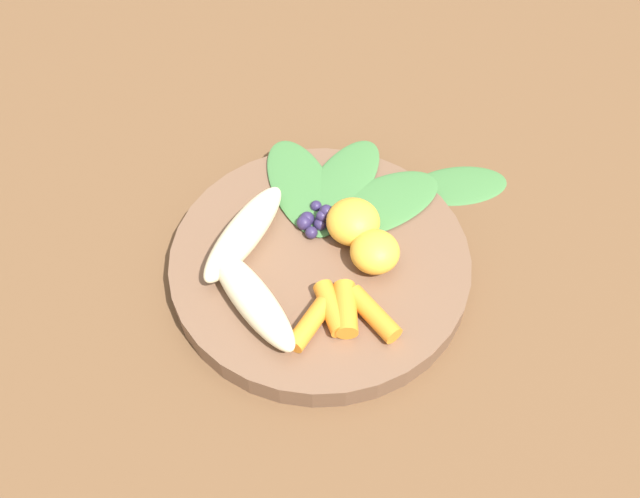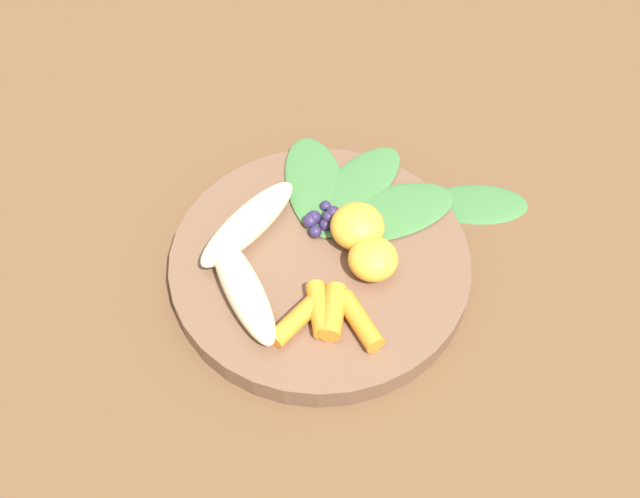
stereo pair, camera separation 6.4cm
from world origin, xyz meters
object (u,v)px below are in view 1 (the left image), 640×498
at_px(banana_peeled_right, 244,233).
at_px(kale_leaf_stray, 459,184).
at_px(bowl, 320,264).
at_px(orange_segment_near, 353,222).
at_px(banana_peeled_left, 252,298).

bearing_deg(banana_peeled_right, kale_leaf_stray, 142.40).
xyz_separation_m(bowl, orange_segment_near, (0.01, 0.04, 0.03)).
xyz_separation_m(banana_peeled_left, kale_leaf_stray, (0.06, 0.25, -0.04)).
bearing_deg(banana_peeled_left, kale_leaf_stray, 94.31).
height_order(banana_peeled_right, orange_segment_near, orange_segment_near).
bearing_deg(bowl, orange_segment_near, 75.66).
bearing_deg(bowl, banana_peeled_left, -98.83).
bearing_deg(kale_leaf_stray, orange_segment_near, -152.97).
height_order(bowl, kale_leaf_stray, bowl).
bearing_deg(banana_peeled_right, bowl, 107.19).
xyz_separation_m(banana_peeled_left, banana_peeled_right, (-0.05, 0.05, 0.00)).
height_order(bowl, banana_peeled_right, banana_peeled_right).
bearing_deg(kale_leaf_stray, banana_peeled_left, -149.88).
relative_size(orange_segment_near, kale_leaf_stray, 0.49).
bearing_deg(banana_peeled_right, orange_segment_near, 124.80).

